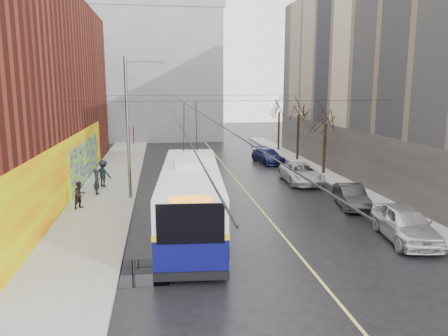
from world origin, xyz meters
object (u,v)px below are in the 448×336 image
object	(u,v)px
parked_car_b	(351,196)
parked_car_c	(301,173)
following_car	(182,161)
tree_mid	(299,107)
streetlight_pole	(130,124)
tree_far	(279,105)
parked_car_a	(405,223)
trolleybus	(191,196)
parked_car_d	(268,156)
tree_near	(326,114)
pedestrian_a	(97,182)
pedestrian_c	(103,173)
pedestrian_b	(80,195)

from	to	relation	value
parked_car_b	parked_car_c	bearing A→B (deg)	106.53
following_car	tree_mid	bearing A→B (deg)	24.48
streetlight_pole	tree_far	bearing A→B (deg)	52.88
streetlight_pole	parked_car_a	bearing A→B (deg)	-36.13
following_car	tree_far	bearing A→B (deg)	50.12
trolleybus	parked_car_a	distance (m)	10.37
streetlight_pole	parked_car_a	size ratio (longest dim) A/B	1.83
tree_mid	tree_far	world-z (taller)	tree_mid
tree_mid	tree_far	bearing A→B (deg)	90.00
trolleybus	following_car	size ratio (longest dim) A/B	2.77
trolleybus	parked_car_b	world-z (taller)	trolleybus
parked_car_a	parked_car_d	distance (m)	21.78
tree_far	following_car	distance (m)	16.10
tree_near	parked_car_b	size ratio (longest dim) A/B	1.56
tree_near	trolleybus	distance (m)	17.52
tree_far	pedestrian_a	size ratio (longest dim) A/B	3.82
streetlight_pole	tree_far	distance (m)	25.09
parked_car_b	trolleybus	bearing A→B (deg)	-154.51
streetlight_pole	tree_near	size ratio (longest dim) A/B	1.41
parked_car_d	pedestrian_c	world-z (taller)	pedestrian_c
tree_near	pedestrian_b	bearing A→B (deg)	-155.69
streetlight_pole	pedestrian_c	size ratio (longest dim) A/B	4.71
streetlight_pole	parked_car_a	xyz separation A→B (m)	(13.14, -9.59, -4.01)
trolleybus	pedestrian_a	xyz separation A→B (m)	(-5.67, 7.69, -0.72)
tree_near	parked_car_c	distance (m)	5.79
tree_near	pedestrian_c	world-z (taller)	tree_near
parked_car_c	following_car	world-z (taller)	following_car
trolleybus	parked_car_c	distance (m)	13.32
tree_far	tree_near	bearing A→B (deg)	-90.00
tree_mid	streetlight_pole	bearing A→B (deg)	-139.35
tree_far	parked_car_c	world-z (taller)	tree_far
tree_mid	pedestrian_b	bearing A→B (deg)	-139.97
tree_mid	parked_car_c	xyz separation A→B (m)	(-2.84, -9.75, -4.52)
parked_car_b	tree_far	bearing A→B (deg)	94.86
trolleybus	parked_car_d	size ratio (longest dim) A/B	2.79
tree_mid	parked_car_d	distance (m)	5.64
tree_near	following_car	world-z (taller)	tree_near
streetlight_pole	parked_car_c	distance (m)	13.37
tree_near	following_car	bearing A→B (deg)	162.66
tree_far	following_car	size ratio (longest dim) A/B	1.37
tree_near	tree_mid	bearing A→B (deg)	90.00
pedestrian_b	following_car	bearing A→B (deg)	9.77
tree_near	pedestrian_a	size ratio (longest dim) A/B	3.72
tree_mid	parked_car_a	size ratio (longest dim) A/B	1.36
tree_near	parked_car_b	bearing A→B (deg)	-101.65
tree_mid	following_car	size ratio (longest dim) A/B	1.40
trolleybus	parked_car_c	size ratio (longest dim) A/B	2.51
parked_car_b	pedestrian_b	size ratio (longest dim) A/B	2.56
parked_car_a	following_car	xyz separation A→B (m)	(-9.48, 19.18, -0.02)
tree_mid	parked_car_a	xyz separation A→B (m)	(-2.00, -22.59, -4.42)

